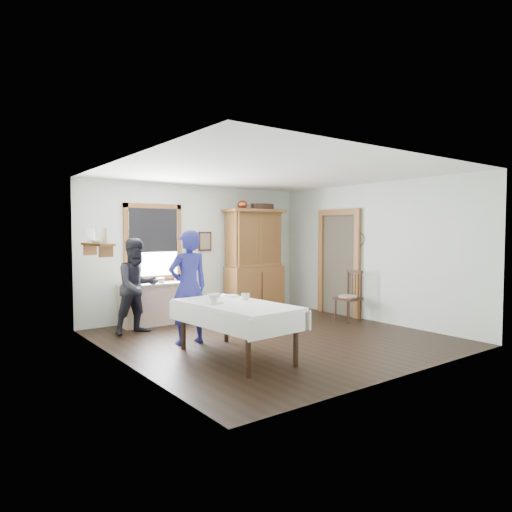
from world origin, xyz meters
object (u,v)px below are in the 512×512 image
object	(u,v)px
pail	(234,309)
figure_dark	(137,290)
work_counter	(157,303)
china_hutch	(254,261)
dining_table	(236,330)
wicker_basket	(245,310)
woman_blue	(188,291)
spindle_chair	(348,296)

from	to	relation	value
pail	figure_dark	world-z (taller)	figure_dark
work_counter	china_hutch	xyz separation A→B (m)	(2.24, -0.07, 0.72)
dining_table	wicker_basket	world-z (taller)	dining_table
wicker_basket	woman_blue	size ratio (longest dim) A/B	0.22
work_counter	dining_table	bearing A→B (deg)	-91.39
dining_table	pail	distance (m)	3.05
china_hutch	wicker_basket	bearing A→B (deg)	-151.86
dining_table	spindle_chair	xyz separation A→B (m)	(3.19, 0.82, 0.12)
china_hutch	spindle_chair	bearing A→B (deg)	-63.22
spindle_chair	woman_blue	distance (m)	3.38
china_hutch	spindle_chair	size ratio (longest dim) A/B	2.24
pail	figure_dark	distance (m)	2.30
wicker_basket	woman_blue	xyz separation A→B (m)	(-2.12, -1.47, 0.71)
china_hutch	woman_blue	xyz separation A→B (m)	(-2.49, -1.65, -0.30)
china_hutch	figure_dark	world-z (taller)	china_hutch
work_counter	woman_blue	distance (m)	1.79
dining_table	figure_dark	size ratio (longest dim) A/B	1.25
woman_blue	figure_dark	world-z (taller)	woman_blue
wicker_basket	china_hutch	bearing A→B (deg)	25.60
work_counter	dining_table	xyz separation A→B (m)	(-0.09, -2.81, -0.02)
spindle_chair	woman_blue	world-z (taller)	woman_blue
work_counter	figure_dark	distance (m)	0.91
work_counter	woman_blue	size ratio (longest dim) A/B	0.84
spindle_chair	wicker_basket	distance (m)	2.17
china_hutch	woman_blue	bearing A→B (deg)	-143.92
dining_table	wicker_basket	distance (m)	3.24
spindle_chair	wicker_basket	size ratio (longest dim) A/B	2.75
china_hutch	figure_dark	size ratio (longest dim) A/B	1.48
dining_table	wicker_basket	bearing A→B (deg)	52.54
dining_table	pail	xyz separation A→B (m)	(1.68, 2.54, -0.21)
wicker_basket	figure_dark	xyz separation A→B (m)	(-2.48, -0.32, 0.65)
woman_blue	spindle_chair	bearing A→B (deg)	177.57
dining_table	spindle_chair	world-z (taller)	spindle_chair
work_counter	figure_dark	world-z (taller)	figure_dark
work_counter	wicker_basket	distance (m)	1.91
wicker_basket	woman_blue	distance (m)	2.67
work_counter	figure_dark	bearing A→B (deg)	-136.48
china_hutch	figure_dark	xyz separation A→B (m)	(-2.85, -0.49, -0.36)
figure_dark	wicker_basket	bearing A→B (deg)	-0.77
wicker_basket	figure_dark	distance (m)	2.59
china_hutch	wicker_basket	size ratio (longest dim) A/B	6.14
dining_table	pail	world-z (taller)	dining_table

